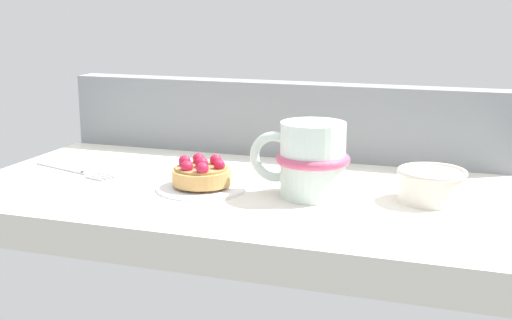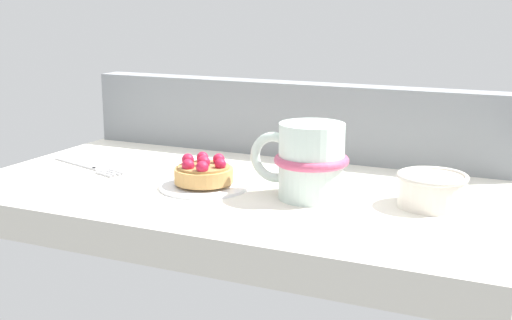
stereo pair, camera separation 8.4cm
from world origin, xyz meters
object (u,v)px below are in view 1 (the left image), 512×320
raspberry_tart (202,173)px  sugar_bowl (431,185)px  coffee_mug (310,159)px  dessert_fork (73,170)px  dessert_plate (202,187)px

raspberry_tart → sugar_bowl: 28.37cm
raspberry_tart → sugar_bowl: size_ratio=0.91×
coffee_mug → dessert_fork: (-34.53, 1.13, -4.36)cm
dessert_plate → raspberry_tart: bearing=175.9°
raspberry_tart → sugar_bowl: (28.16, 3.44, 0.01)cm
raspberry_tart → dessert_fork: bearing=173.2°
coffee_mug → sugar_bowl: bearing=8.4°
dessert_plate → sugar_bowl: (28.13, 3.45, 1.76)cm
coffee_mug → sugar_bowl: 14.70cm
dessert_plate → raspberry_tart: raspberry_tart is taller
dessert_plate → coffee_mug: coffee_mug is taller
coffee_mug → sugar_bowl: (14.32, 2.11, -2.54)cm
coffee_mug → dessert_fork: coffee_mug is taller
coffee_mug → dessert_fork: 34.82cm
dessert_plate → coffee_mug: size_ratio=0.92×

